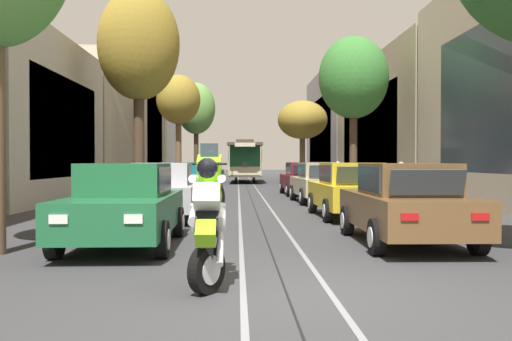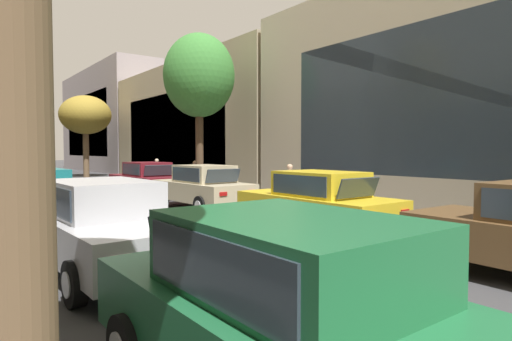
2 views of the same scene
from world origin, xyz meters
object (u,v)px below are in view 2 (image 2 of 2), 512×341
Objects in this scene: pedestrian_crossing_far at (195,175)px; parked_car_brown_fourth_left at (7,185)px; parked_car_silver_second_left at (104,226)px; street_tree_kerb_right_mid at (85,115)px; parked_car_beige_mid_right at (203,187)px; parked_car_maroon_fourth_right at (146,179)px; parked_car_teal_mid_left at (36,197)px; cable_car_trolley at (21,157)px; parked_car_green_near_left at (300,318)px; parked_car_yellow_second_right at (317,202)px; street_tree_kerb_right_second at (199,77)px; pedestrian_on_left_pavement at (290,183)px; pedestrian_on_right_pavement at (157,171)px.

parked_car_brown_fourth_left is at bearing 176.66° from pedestrian_crossing_far.
street_tree_kerb_right_mid reaches higher than parked_car_silver_second_left.
parked_car_beige_mid_right and parked_car_maroon_fourth_right have the same top height.
cable_car_trolley is (2.78, 22.38, 0.86)m from parked_car_teal_mid_left.
parked_car_maroon_fourth_right is at bearing 71.64° from parked_car_green_near_left.
street_tree_kerb_right_mid is (7.32, 22.11, 4.08)m from parked_car_teal_mid_left.
parked_car_silver_second_left is 29.15m from street_tree_kerb_right_mid.
parked_car_beige_mid_right is (5.34, 6.03, 0.00)m from parked_car_silver_second_left.
street_tree_kerb_right_mid reaches higher than parked_car_yellow_second_right.
street_tree_kerb_right_second is at bearing 29.59° from parked_car_teal_mid_left.
parked_car_green_near_left is 33.97m from street_tree_kerb_right_mid.
parked_car_silver_second_left is 5.83m from parked_car_teal_mid_left.
pedestrian_on_left_pavement is (8.21, -7.02, 0.11)m from parked_car_brown_fourth_left.
parked_car_yellow_second_right is 0.68× the size of street_tree_kerb_right_mid.
parked_car_teal_mid_left is 9.93m from street_tree_kerb_right_second.
parked_car_brown_fourth_left is 0.48× the size of cable_car_trolley.
pedestrian_crossing_far is at bearing -73.67° from cable_car_trolley.
parked_car_beige_mid_right is at bearing 149.82° from pedestrian_on_left_pavement.
street_tree_kerb_right_second reaches higher than parked_car_maroon_fourth_right.
street_tree_kerb_right_second is 7.36m from pedestrian_on_left_pavement.
street_tree_kerb_right_second is (7.57, 15.14, 4.70)m from parked_car_green_near_left.
parked_car_teal_mid_left is (-0.04, 10.82, 0.00)m from parked_car_green_near_left.
pedestrian_on_left_pavement reaches higher than parked_car_green_near_left.
parked_car_silver_second_left is at bearing -104.52° from street_tree_kerb_right_mid.
parked_car_teal_mid_left is at bearing -89.48° from parked_car_brown_fourth_left.
parked_car_silver_second_left is at bearing -116.55° from pedestrian_on_right_pavement.
street_tree_kerb_right_second is (7.52, 10.15, 4.70)m from parked_car_silver_second_left.
parked_car_teal_mid_left is at bearing -108.32° from street_tree_kerb_right_mid.
pedestrian_on_left_pavement is at bearing 49.24° from parked_car_green_near_left.
parked_car_brown_fourth_left is 17.02m from cable_car_trolley.
parked_car_yellow_second_right is at bearing -123.27° from pedestrian_on_left_pavement.
pedestrian_on_right_pavement is (2.47, 9.61, 0.13)m from parked_car_beige_mid_right.
parked_car_yellow_second_right is at bearing -102.60° from pedestrian_crossing_far.
parked_car_beige_mid_right is 2.74× the size of pedestrian_on_left_pavement.
street_tree_kerb_right_mid reaches higher than parked_car_maroon_fourth_right.
parked_car_brown_fourth_left is at bearing 90.33° from parked_car_green_near_left.
street_tree_kerb_right_mid reaches higher than parked_car_brown_fourth_left.
parked_car_silver_second_left is 1.00× the size of parked_car_teal_mid_left.
street_tree_kerb_right_mid reaches higher than pedestrian_on_left_pavement.
street_tree_kerb_right_mid reaches higher than cable_car_trolley.
parked_car_green_near_left is at bearing -102.46° from street_tree_kerb_right_mid.
pedestrian_on_right_pavement is at bearing 61.02° from parked_car_maroon_fourth_right.
parked_car_silver_second_left is at bearing -177.09° from parked_car_yellow_second_right.
parked_car_brown_fourth_left is 8.98m from pedestrian_on_right_pavement.
parked_car_brown_fourth_left is 9.08m from street_tree_kerb_right_second.
street_tree_kerb_right_second reaches higher than pedestrian_on_left_pavement.
parked_car_maroon_fourth_right is at bearing 90.61° from parked_car_beige_mid_right.
parked_car_silver_second_left is at bearing -89.33° from parked_car_brown_fourth_left.
parked_car_maroon_fourth_right is 0.59× the size of street_tree_kerb_right_second.
street_tree_kerb_right_second is (7.61, 4.32, 4.70)m from parked_car_teal_mid_left.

